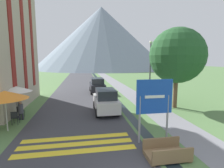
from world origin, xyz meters
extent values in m
plane|color=#517542|center=(0.00, 20.00, 0.00)|extent=(160.00, 160.00, 0.00)
cube|color=#38383D|center=(-2.50, 30.00, 0.00)|extent=(6.40, 60.00, 0.01)
cube|color=slate|center=(3.60, 30.00, 0.00)|extent=(2.20, 60.00, 0.01)
cube|color=black|center=(1.20, 30.00, 0.00)|extent=(0.60, 60.00, 0.00)
cube|color=yellow|center=(-2.50, 3.23, 0.01)|extent=(5.44, 0.44, 0.01)
cube|color=yellow|center=(-2.50, 3.93, 0.01)|extent=(5.44, 0.44, 0.01)
cube|color=yellow|center=(-2.50, 4.63, 0.01)|extent=(5.44, 0.44, 0.01)
cone|color=gray|center=(7.28, 78.57, 14.04)|extent=(60.52, 60.52, 28.08)
cube|color=maroon|center=(-6.97, 9.37, 5.97)|extent=(0.06, 0.70, 8.96)
cube|color=maroon|center=(-6.97, 12.00, 5.97)|extent=(0.06, 0.70, 8.96)
cube|color=maroon|center=(-6.97, 14.63, 5.97)|extent=(0.06, 0.70, 8.96)
cylinder|color=gray|center=(0.53, 3.60, 1.17)|extent=(0.10, 0.10, 2.33)
cylinder|color=gray|center=(1.97, 3.60, 1.17)|extent=(0.10, 0.10, 2.33)
cube|color=#1947B7|center=(1.25, 3.58, 2.28)|extent=(1.82, 0.05, 1.67)
cube|color=white|center=(1.25, 3.55, 2.28)|extent=(1.00, 0.02, 0.14)
cube|color=brown|center=(1.20, 2.08, 0.14)|extent=(1.70, 1.10, 0.12)
cube|color=brown|center=(1.20, 1.57, 0.43)|extent=(1.70, 0.08, 0.45)
cube|color=brown|center=(1.20, 2.59, 0.43)|extent=(1.70, 0.08, 0.45)
cube|color=brown|center=(0.43, 2.08, 0.04)|extent=(0.16, 0.99, 0.08)
cube|color=brown|center=(1.97, 2.08, 0.04)|extent=(0.16, 0.99, 0.08)
cube|color=silver|center=(-0.40, 8.98, 0.72)|extent=(1.65, 3.91, 0.84)
cube|color=#23282D|center=(-0.40, 8.78, 1.48)|extent=(1.40, 2.15, 0.68)
cylinder|color=black|center=(-1.19, 10.19, 0.30)|extent=(0.18, 0.60, 0.60)
cylinder|color=black|center=(0.39, 10.19, 0.30)|extent=(0.18, 0.60, 0.60)
cylinder|color=black|center=(-1.19, 7.77, 0.30)|extent=(0.18, 0.60, 0.60)
cylinder|color=black|center=(0.39, 7.77, 0.30)|extent=(0.18, 0.60, 0.60)
cube|color=black|center=(-0.31, 17.31, 0.72)|extent=(1.70, 4.08, 0.84)
cube|color=#23282D|center=(-0.31, 17.11, 1.48)|extent=(1.44, 2.25, 0.68)
cylinder|color=black|center=(-1.12, 18.58, 0.30)|extent=(0.18, 0.60, 0.60)
cylinder|color=black|center=(0.50, 18.58, 0.30)|extent=(0.18, 0.60, 0.60)
cylinder|color=black|center=(-1.12, 16.05, 0.30)|extent=(0.18, 0.60, 0.60)
cylinder|color=black|center=(0.50, 16.05, 0.30)|extent=(0.18, 0.60, 0.60)
cube|color=#232328|center=(-6.45, 8.61, 0.45)|extent=(0.40, 0.40, 0.04)
cube|color=#232328|center=(-6.45, 8.43, 0.65)|extent=(0.40, 0.04, 0.40)
cylinder|color=#232328|center=(-6.62, 8.78, 0.23)|extent=(0.03, 0.03, 0.45)
cylinder|color=#232328|center=(-6.28, 8.78, 0.23)|extent=(0.03, 0.03, 0.45)
cylinder|color=#232328|center=(-6.62, 8.44, 0.23)|extent=(0.03, 0.03, 0.45)
cylinder|color=#232328|center=(-6.28, 8.44, 0.23)|extent=(0.03, 0.03, 0.45)
cube|color=#232328|center=(-6.97, 9.90, 0.45)|extent=(0.40, 0.40, 0.04)
cube|color=#232328|center=(-6.97, 9.72, 0.65)|extent=(0.40, 0.04, 0.40)
cylinder|color=#232328|center=(-7.14, 10.07, 0.23)|extent=(0.03, 0.03, 0.45)
cylinder|color=#232328|center=(-6.80, 10.07, 0.23)|extent=(0.03, 0.03, 0.45)
cylinder|color=#232328|center=(-7.14, 9.73, 0.23)|extent=(0.03, 0.03, 0.45)
cylinder|color=#232328|center=(-6.80, 9.73, 0.23)|extent=(0.03, 0.03, 0.45)
cube|color=#232328|center=(-6.35, 7.30, 0.45)|extent=(0.40, 0.40, 0.04)
cube|color=#232328|center=(-6.35, 7.12, 0.65)|extent=(0.40, 0.04, 0.40)
cylinder|color=#232328|center=(-6.52, 7.47, 0.23)|extent=(0.03, 0.03, 0.45)
cylinder|color=#232328|center=(-6.18, 7.47, 0.23)|extent=(0.03, 0.03, 0.45)
cylinder|color=#232328|center=(-6.52, 7.13, 0.23)|extent=(0.03, 0.03, 0.45)
cylinder|color=#232328|center=(-6.18, 7.13, 0.23)|extent=(0.03, 0.03, 0.45)
cylinder|color=#B7B2A8|center=(-6.43, 6.26, 1.10)|extent=(0.06, 0.06, 2.20)
cone|color=orange|center=(-6.43, 6.26, 2.10)|extent=(2.48, 2.48, 0.47)
cylinder|color=#B7B2A8|center=(-6.64, 8.62, 1.08)|extent=(0.06, 0.06, 2.16)
cone|color=silver|center=(-6.64, 8.62, 2.06)|extent=(2.02, 2.02, 0.37)
cylinder|color=#282833|center=(-6.38, 8.13, 0.23)|extent=(0.14, 0.14, 0.46)
cylinder|color=#282833|center=(-6.20, 8.13, 0.23)|extent=(0.14, 0.14, 0.46)
cylinder|color=#4C4C56|center=(-6.29, 8.13, 0.77)|extent=(0.32, 0.32, 0.62)
sphere|color=#9E755B|center=(-6.29, 8.13, 1.18)|extent=(0.22, 0.22, 0.22)
cylinder|color=#282833|center=(-6.95, 9.58, 0.46)|extent=(0.14, 0.14, 0.91)
cylinder|color=#282833|center=(-6.77, 9.58, 0.46)|extent=(0.14, 0.14, 0.91)
cylinder|color=#4C4C56|center=(-6.86, 9.58, 1.21)|extent=(0.32, 0.32, 0.60)
sphere|color=tan|center=(-6.86, 9.58, 1.61)|extent=(0.22, 0.22, 0.22)
cylinder|color=#515156|center=(3.88, 10.67, 2.73)|extent=(0.12, 0.12, 5.45)
sphere|color=silver|center=(3.88, 10.67, 5.57)|extent=(0.28, 0.28, 0.28)
cylinder|color=brown|center=(5.60, 9.23, 1.23)|extent=(0.36, 0.36, 2.46)
sphere|color=#235128|center=(5.60, 9.23, 4.39)|extent=(4.56, 4.56, 4.56)
camera|label=1|loc=(-2.18, -4.18, 4.02)|focal=28.00mm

